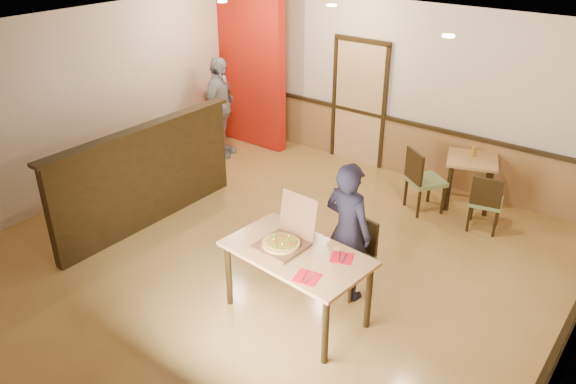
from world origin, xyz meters
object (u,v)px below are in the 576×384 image
(diner, at_px, (348,231))
(passerby, at_px, (220,108))
(diner_chair, at_px, (354,252))
(side_chair_right, at_px, (486,201))
(condiment, at_px, (474,151))
(main_table, at_px, (297,260))
(side_chair_left, at_px, (422,178))
(pizza_box, at_px, (284,240))
(side_table, at_px, (471,169))

(diner, xyz_separation_m, passerby, (-3.96, 2.11, 0.06))
(diner_chair, height_order, side_chair_right, diner_chair)
(diner, relative_size, condiment, 11.30)
(main_table, xyz_separation_m, side_chair_left, (0.02, 3.03, -0.19))
(diner_chair, relative_size, pizza_box, 1.52)
(side_chair_left, height_order, diner, diner)
(side_chair_left, relative_size, side_chair_right, 1.13)
(side_table, xyz_separation_m, diner, (-0.30, -2.97, 0.25))
(side_chair_right, bearing_deg, side_table, -65.40)
(side_chair_right, bearing_deg, diner, 59.42)
(diner_chair, xyz_separation_m, condiment, (0.26, 2.91, 0.35))
(side_table, distance_m, passerby, 4.36)
(main_table, relative_size, passerby, 0.91)
(side_chair_left, relative_size, condiment, 6.58)
(main_table, height_order, condiment, condiment)
(passerby, distance_m, condiment, 4.34)
(diner_chair, bearing_deg, diner, -86.85)
(side_chair_left, distance_m, side_table, 0.78)
(passerby, bearing_deg, pizza_box, -146.01)
(main_table, relative_size, side_chair_right, 1.89)
(side_table, xyz_separation_m, pizza_box, (-0.69, -3.62, 0.31))
(main_table, relative_size, pizza_box, 2.75)
(side_chair_right, relative_size, diner, 0.51)
(main_table, bearing_deg, pizza_box, 179.32)
(diner_chair, xyz_separation_m, side_chair_right, (0.75, 2.22, -0.02))
(side_chair_right, xyz_separation_m, pizza_box, (-1.16, -3.01, 0.43))
(side_chair_left, relative_size, diner, 0.58)
(side_chair_right, height_order, passerby, passerby)
(side_table, relative_size, pizza_box, 1.54)
(side_table, bearing_deg, condiment, 108.51)
(side_chair_left, bearing_deg, passerby, 39.21)
(condiment, bearing_deg, pizza_box, -100.20)
(diner_chair, relative_size, condiment, 6.08)
(side_table, relative_size, diner, 0.55)
(side_chair_left, xyz_separation_m, condiment, (0.46, 0.69, 0.31))
(side_chair_left, distance_m, pizza_box, 3.04)
(side_chair_right, bearing_deg, condiment, -67.30)
(side_table, bearing_deg, pizza_box, -100.86)
(diner_chair, xyz_separation_m, diner, (-0.02, -0.14, 0.34))
(diner, bearing_deg, side_table, -90.03)
(pizza_box, height_order, condiment, pizza_box)
(diner, height_order, passerby, passerby)
(diner_chair, distance_m, side_chair_left, 2.23)
(diner_chair, bearing_deg, side_table, 95.04)
(main_table, xyz_separation_m, side_chair_right, (0.98, 3.03, -0.25))
(diner, bearing_deg, pizza_box, 64.84)
(main_table, height_order, side_table, main_table)
(diner_chair, bearing_deg, pizza_box, -106.47)
(side_chair_left, bearing_deg, main_table, 125.00)
(side_table, height_order, condiment, condiment)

